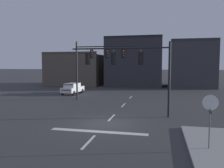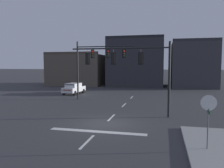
# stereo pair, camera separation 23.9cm
# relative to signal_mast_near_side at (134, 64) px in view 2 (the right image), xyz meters

# --- Properties ---
(ground_plane) EXTENTS (400.00, 400.00, 0.00)m
(ground_plane) POSITION_rel_signal_mast_near_side_xyz_m (-1.70, -3.27, -4.35)
(ground_plane) COLOR #353538
(stop_bar_paint) EXTENTS (6.40, 0.50, 0.01)m
(stop_bar_paint) POSITION_rel_signal_mast_near_side_xyz_m (-1.70, -5.27, -4.34)
(stop_bar_paint) COLOR silver
(stop_bar_paint) RESTS_ON ground
(lane_centreline) EXTENTS (0.16, 26.40, 0.01)m
(lane_centreline) POSITION_rel_signal_mast_near_side_xyz_m (-1.70, -1.27, -4.34)
(lane_centreline) COLOR silver
(lane_centreline) RESTS_ON ground
(signal_mast_near_side) EXTENTS (8.47, 0.42, 6.21)m
(signal_mast_near_side) POSITION_rel_signal_mast_near_side_xyz_m (0.00, 0.00, 0.00)
(signal_mast_near_side) COLOR black
(signal_mast_near_side) RESTS_ON ground
(signal_mast_far_side) EXTENTS (7.03, 0.40, 7.18)m
(signal_mast_far_side) POSITION_rel_signal_mast_near_side_xyz_m (-5.77, 7.42, 0.55)
(signal_mast_far_side) COLOR black
(signal_mast_far_side) RESTS_ON ground
(stop_sign) EXTENTS (0.76, 0.64, 2.83)m
(stop_sign) POSITION_rel_signal_mast_near_side_xyz_m (4.58, -7.31, -2.20)
(stop_sign) COLOR #56565B
(stop_sign) RESTS_ON ground
(car_lot_nearside) EXTENTS (2.19, 4.56, 1.61)m
(car_lot_nearside) POSITION_rel_signal_mast_near_side_xyz_m (-10.55, 12.33, -3.49)
(car_lot_nearside) COLOR silver
(car_lot_nearside) RESTS_ON ground
(building_row) EXTENTS (33.57, 12.80, 9.75)m
(building_row) POSITION_rel_signal_mast_near_side_xyz_m (-3.62, 28.70, -0.17)
(building_row) COLOR brown
(building_row) RESTS_ON ground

